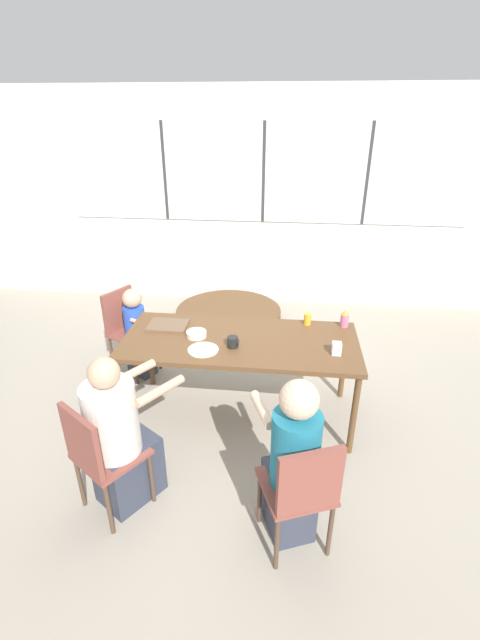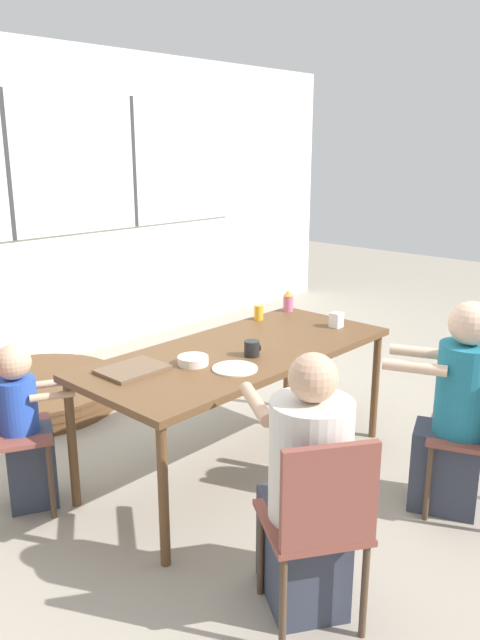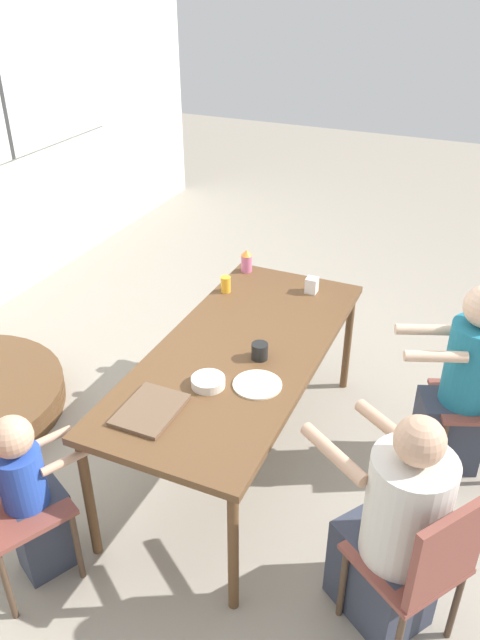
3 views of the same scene
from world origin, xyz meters
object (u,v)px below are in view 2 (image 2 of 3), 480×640
object	(u,v)px
sippy_cup	(288,300)
person_woman_green_shirt	(306,497)
bowl_white_shallow	(193,360)
milk_carton_small	(336,320)
folded_table_stack	(32,392)
chair_for_woman_green_shirt	(320,517)
person_man_blue_shirt	(455,416)
juice_glass	(259,313)
coffee_mug	(252,348)
person_toddler	(25,431)

from	to	relation	value
sippy_cup	person_woman_green_shirt	bearing A→B (deg)	-139.17
sippy_cup	bowl_white_shallow	bearing A→B (deg)	-165.01
milk_carton_small	folded_table_stack	distance (m)	2.42
chair_for_woman_green_shirt	person_woman_green_shirt	size ratio (longest dim) A/B	0.76
person_man_blue_shirt	milk_carton_small	xyz separation A→B (m)	(0.32, 0.99, 0.28)
bowl_white_shallow	juice_glass	bearing A→B (deg)	19.99
coffee_mug	sippy_cup	xyz separation A→B (m)	(0.93, 0.48, 0.03)
person_man_blue_shirt	bowl_white_shallow	size ratio (longest dim) A/B	6.94
person_toddler	juice_glass	xyz separation A→B (m)	(1.67, -0.21, 0.37)
sippy_cup	folded_table_stack	xyz separation A→B (m)	(-1.25, 1.51, -0.76)
coffee_mug	bowl_white_shallow	bearing A→B (deg)	156.89
coffee_mug	sippy_cup	bearing A→B (deg)	27.25
person_woman_green_shirt	person_toddler	bearing A→B (deg)	138.99
person_man_blue_shirt	bowl_white_shallow	xyz separation A→B (m)	(-0.82, 1.15, 0.25)
milk_carton_small	bowl_white_shallow	world-z (taller)	milk_carton_small
juice_glass	folded_table_stack	bearing A→B (deg)	121.65
person_woman_green_shirt	sippy_cup	world-z (taller)	person_woman_green_shirt
person_woman_green_shirt	folded_table_stack	world-z (taller)	person_woman_green_shirt
coffee_mug	folded_table_stack	size ratio (longest dim) A/B	0.07
chair_for_woman_green_shirt	person_toddler	distance (m)	1.74
person_man_blue_shirt	sippy_cup	world-z (taller)	person_man_blue_shirt
sippy_cup	folded_table_stack	size ratio (longest dim) A/B	0.11
juice_glass	person_toddler	bearing A→B (deg)	172.87
person_man_blue_shirt	person_toddler	xyz separation A→B (m)	(-1.56, 1.70, -0.09)
person_man_blue_shirt	juice_glass	xyz separation A→B (m)	(0.11, 1.49, 0.28)
person_man_blue_shirt	coffee_mug	bearing A→B (deg)	94.45
sippy_cup	folded_table_stack	world-z (taller)	sippy_cup
juice_glass	folded_table_stack	world-z (taller)	juice_glass
sippy_cup	coffee_mug	bearing A→B (deg)	-152.75
person_toddler	coffee_mug	distance (m)	1.32
person_woman_green_shirt	sippy_cup	distance (m)	2.11
sippy_cup	chair_for_woman_green_shirt	bearing A→B (deg)	-138.05
sippy_cup	milk_carton_small	xyz separation A→B (m)	(-0.11, -0.49, -0.03)
person_toddler	sippy_cup	bearing A→B (deg)	110.68
person_woman_green_shirt	coffee_mug	bearing A→B (deg)	87.89
chair_for_woman_green_shirt	bowl_white_shallow	size ratio (longest dim) A/B	5.19
person_man_blue_shirt	juice_glass	bearing A→B (deg)	64.14
person_toddler	chair_for_woman_green_shirt	bearing A→B (deg)	37.48
chair_for_woman_green_shirt	person_toddler	size ratio (longest dim) A/B	0.94
person_woman_green_shirt	coffee_mug	size ratio (longest dim) A/B	12.36
coffee_mug	sippy_cup	distance (m)	1.04
bowl_white_shallow	person_man_blue_shirt	bearing A→B (deg)	-54.45
person_toddler	person_man_blue_shirt	bearing A→B (deg)	69.22
person_man_blue_shirt	coffee_mug	size ratio (longest dim) A/B	12.51
folded_table_stack	juice_glass	bearing A→B (deg)	-58.35
juice_glass	coffee_mug	bearing A→B (deg)	-141.54
milk_carton_small	person_toddler	bearing A→B (deg)	159.40
chair_for_woman_green_shirt	bowl_white_shallow	bearing A→B (deg)	104.67
coffee_mug	bowl_white_shallow	xyz separation A→B (m)	(-0.33, 0.14, -0.02)
person_woman_green_shirt	juice_glass	world-z (taller)	person_woman_green_shirt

